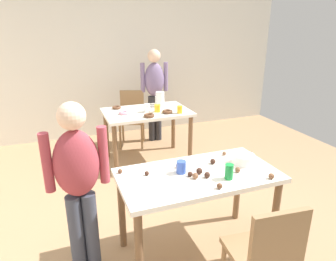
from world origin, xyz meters
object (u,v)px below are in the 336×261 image
object	(u,v)px
soda_can	(229,172)
pitcher_far	(160,99)
chair_near_table	(266,253)
person_girl_near	(78,180)
dining_table_near	(198,185)
person_adult_far	(155,88)
chair_far_table	(132,115)
dining_table_far	(147,118)
mixing_bowl	(244,159)

from	to	relation	value
soda_can	pitcher_far	size ratio (longest dim) A/B	0.57
chair_near_table	person_girl_near	bearing A→B (deg)	144.19
dining_table_near	soda_can	xyz separation A→B (m)	(0.18, -0.17, 0.17)
person_adult_far	pitcher_far	size ratio (longest dim) A/B	7.07
chair_far_table	soda_can	bearing A→B (deg)	-88.75
chair_near_table	chair_far_table	world-z (taller)	same
dining_table_near	pitcher_far	xyz separation A→B (m)	(0.40, 2.08, 0.21)
chair_near_table	dining_table_far	bearing A→B (deg)	89.90
dining_table_near	person_adult_far	xyz separation A→B (m)	(0.52, 2.68, 0.26)
chair_near_table	person_girl_near	size ratio (longest dim) A/B	0.62
chair_far_table	person_girl_near	size ratio (longest dim) A/B	0.62
person_girl_near	dining_table_far	bearing A→B (deg)	59.90
chair_near_table	mixing_bowl	size ratio (longest dim) A/B	4.62
person_girl_near	person_adult_far	world-z (taller)	person_adult_far
chair_far_table	person_girl_near	xyz separation A→B (m)	(-1.04, -2.59, 0.34)
pitcher_far	dining_table_near	bearing A→B (deg)	-100.95
chair_near_table	mixing_bowl	world-z (taller)	chair_near_table
dining_table_far	chair_near_table	world-z (taller)	chair_near_table
dining_table_near	soda_can	world-z (taller)	soda_can
mixing_bowl	soda_can	distance (m)	0.32
chair_near_table	soda_can	size ratio (longest dim) A/B	7.13
dining_table_near	chair_near_table	bearing A→B (deg)	-78.35
dining_table_far	mixing_bowl	distance (m)	1.92
dining_table_near	person_girl_near	xyz separation A→B (m)	(-0.92, 0.06, 0.19)
dining_table_near	chair_far_table	distance (m)	2.66
soda_can	chair_far_table	bearing A→B (deg)	91.25
chair_near_table	person_girl_near	distance (m)	1.37
dining_table_near	person_girl_near	bearing A→B (deg)	176.33
dining_table_far	soda_can	world-z (taller)	soda_can
person_girl_near	pitcher_far	bearing A→B (deg)	56.68
person_girl_near	chair_far_table	bearing A→B (deg)	68.03
dining_table_far	person_girl_near	distance (m)	2.16
person_girl_near	mixing_bowl	xyz separation A→B (m)	(1.37, -0.03, -0.04)
dining_table_near	chair_near_table	xyz separation A→B (m)	(0.15, -0.71, -0.15)
dining_table_near	chair_near_table	size ratio (longest dim) A/B	1.48
chair_near_table	mixing_bowl	bearing A→B (deg)	68.20
chair_near_table	person_adult_far	distance (m)	3.44
chair_near_table	chair_far_table	distance (m)	3.36
dining_table_far	mixing_bowl	xyz separation A→B (m)	(0.29, -1.89, 0.15)
dining_table_far	soda_can	distance (m)	2.09
dining_table_far	chair_far_table	distance (m)	0.75
person_adult_far	pitcher_far	distance (m)	0.62
dining_table_near	pitcher_far	distance (m)	2.13
mixing_bowl	soda_can	size ratio (longest dim) A/B	1.54
dining_table_near	soda_can	distance (m)	0.30
soda_can	chair_near_table	bearing A→B (deg)	-93.54
dining_table_near	pitcher_far	world-z (taller)	pitcher_far
mixing_bowl	chair_far_table	bearing A→B (deg)	97.02
chair_far_table	pitcher_far	world-z (taller)	pitcher_far
person_girl_near	dining_table_near	bearing A→B (deg)	-3.67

